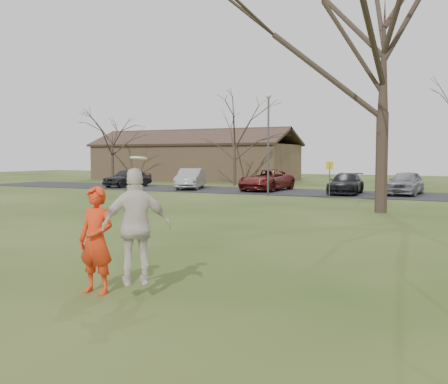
{
  "coord_description": "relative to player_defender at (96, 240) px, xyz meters",
  "views": [
    {
      "loc": [
        5.49,
        -7.22,
        2.37
      ],
      "look_at": [
        0.0,
        4.0,
        1.5
      ],
      "focal_mm": 40.97,
      "sensor_mm": 36.0,
      "label": 1
    }
  ],
  "objects": [
    {
      "name": "lamp_post",
      "position": [
        -5.66,
        22.84,
        3.04
      ],
      "size": [
        0.34,
        0.34,
        6.27
      ],
      "color": "#47474C",
      "rests_on": "ground"
    },
    {
      "name": "player_defender",
      "position": [
        0.0,
        0.0,
        0.0
      ],
      "size": [
        0.69,
        0.47,
        1.86
      ],
      "primitive_type": "imported",
      "rotation": [
        0.0,
        0.0,
        0.04
      ],
      "color": "red",
      "rests_on": "ground"
    },
    {
      "name": "parking_strip",
      "position": [
        0.34,
        25.34,
        -0.91
      ],
      "size": [
        62.0,
        6.5,
        0.04
      ],
      "primitive_type": "cube",
      "color": "black",
      "rests_on": "ground"
    },
    {
      "name": "ground",
      "position": [
        0.34,
        0.34,
        -0.93
      ],
      "size": [
        120.0,
        120.0,
        0.0
      ],
      "primitive_type": "plane",
      "color": "#1E380F",
      "rests_on": "ground"
    },
    {
      "name": "car_4",
      "position": [
        2.13,
        25.87,
        -0.16
      ],
      "size": [
        2.02,
        4.38,
        1.46
      ],
      "primitive_type": "imported",
      "rotation": [
        0.0,
        0.0,
        -0.07
      ],
      "color": "gray",
      "rests_on": "parking_strip"
    },
    {
      "name": "car_0",
      "position": [
        -17.99,
        24.95,
        -0.18
      ],
      "size": [
        2.24,
        4.33,
        1.41
      ],
      "primitive_type": "imported",
      "rotation": [
        0.0,
        0.0,
        -0.14
      ],
      "color": "black",
      "rests_on": "parking_strip"
    },
    {
      "name": "catching_play",
      "position": [
        0.84,
        0.02,
        0.29
      ],
      "size": [
        1.18,
        1.09,
        2.14
      ],
      "color": "silver",
      "rests_on": "ground"
    },
    {
      "name": "car_2",
      "position": [
        -6.93,
        25.8,
        -0.17
      ],
      "size": [
        2.69,
        5.3,
        1.44
      ],
      "primitive_type": "imported",
      "rotation": [
        0.0,
        0.0,
        -0.06
      ],
      "color": "maroon",
      "rests_on": "parking_strip"
    },
    {
      "name": "sign_yellow",
      "position": [
        -1.66,
        22.34,
        0.52
      ],
      "size": [
        0.35,
        0.35,
        2.08
      ],
      "color": "#47474C",
      "rests_on": "ground"
    },
    {
      "name": "car_1",
      "position": [
        -12.47,
        25.01,
        -0.15
      ],
      "size": [
        2.9,
        4.71,
        1.47
      ],
      "primitive_type": "imported",
      "rotation": [
        0.0,
        0.0,
        0.33
      ],
      "color": "#96979B",
      "rests_on": "parking_strip"
    },
    {
      "name": "car_3",
      "position": [
        -1.29,
        24.93,
        -0.24
      ],
      "size": [
        2.11,
        4.57,
        1.29
      ],
      "primitive_type": "imported",
      "rotation": [
        0.0,
        0.0,
        0.07
      ],
      "color": "black",
      "rests_on": "parking_strip"
    },
    {
      "name": "building",
      "position": [
        -19.66,
        38.34,
        1.0
      ],
      "size": [
        20.6,
        8.5,
        5.14
      ],
      "color": "#8C6D4C",
      "rests_on": "ground"
    },
    {
      "name": "big_tree",
      "position": [
        2.34,
        15.34,
        6.07
      ],
      "size": [
        9.0,
        9.0,
        14.0
      ],
      "primitive_type": null,
      "color": "#352821",
      "rests_on": "ground"
    }
  ]
}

